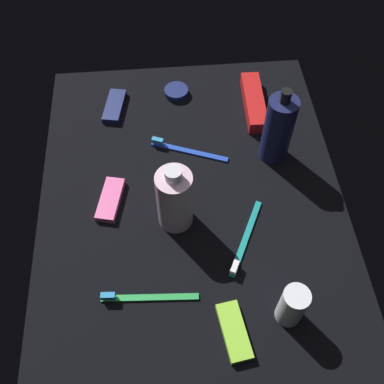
% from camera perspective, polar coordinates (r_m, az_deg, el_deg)
% --- Properties ---
extents(ground_plane, '(0.84, 0.64, 0.01)m').
position_cam_1_polar(ground_plane, '(0.95, -0.00, -1.21)').
color(ground_plane, black).
extents(lotion_bottle, '(0.06, 0.06, 0.19)m').
position_cam_1_polar(lotion_bottle, '(0.97, 10.87, 7.84)').
color(lotion_bottle, '#1A1E49').
rests_on(lotion_bottle, ground_plane).
extents(bodywash_bottle, '(0.07, 0.07, 0.16)m').
position_cam_1_polar(bodywash_bottle, '(0.86, -2.21, -0.90)').
color(bodywash_bottle, silver).
rests_on(bodywash_bottle, ground_plane).
extents(deodorant_stick, '(0.05, 0.05, 0.10)m').
position_cam_1_polar(deodorant_stick, '(0.81, 12.60, -13.90)').
color(deodorant_stick, silver).
rests_on(deodorant_stick, ground_plane).
extents(toothbrush_blue, '(0.08, 0.17, 0.02)m').
position_cam_1_polar(toothbrush_blue, '(1.02, -0.95, 5.43)').
color(toothbrush_blue, blue).
rests_on(toothbrush_blue, ground_plane).
extents(toothbrush_green, '(0.02, 0.18, 0.02)m').
position_cam_1_polar(toothbrush_green, '(0.85, -6.16, -13.11)').
color(toothbrush_green, green).
rests_on(toothbrush_green, ground_plane).
extents(toothbrush_teal, '(0.17, 0.09, 0.02)m').
position_cam_1_polar(toothbrush_teal, '(0.90, 6.67, -6.24)').
color(toothbrush_teal, teal).
rests_on(toothbrush_teal, ground_plane).
extents(toothpaste_box_red, '(0.18, 0.05, 0.03)m').
position_cam_1_polar(toothpaste_box_red, '(1.12, 7.84, 11.24)').
color(toothpaste_box_red, red).
rests_on(toothpaste_box_red, ground_plane).
extents(snack_bar_navy, '(0.11, 0.06, 0.01)m').
position_cam_1_polar(snack_bar_navy, '(1.13, -9.80, 10.68)').
color(snack_bar_navy, navy).
rests_on(snack_bar_navy, ground_plane).
extents(snack_bar_lime, '(0.11, 0.05, 0.01)m').
position_cam_1_polar(snack_bar_lime, '(0.83, 5.35, -17.21)').
color(snack_bar_lime, '#8CD133').
rests_on(snack_bar_lime, ground_plane).
extents(snack_bar_pink, '(0.11, 0.06, 0.01)m').
position_cam_1_polar(snack_bar_pink, '(0.96, -10.32, -0.95)').
color(snack_bar_pink, '#E55999').
rests_on(snack_bar_pink, ground_plane).
extents(cream_tin_left, '(0.06, 0.06, 0.02)m').
position_cam_1_polar(cream_tin_left, '(1.15, -2.00, 12.59)').
color(cream_tin_left, navy).
rests_on(cream_tin_left, ground_plane).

